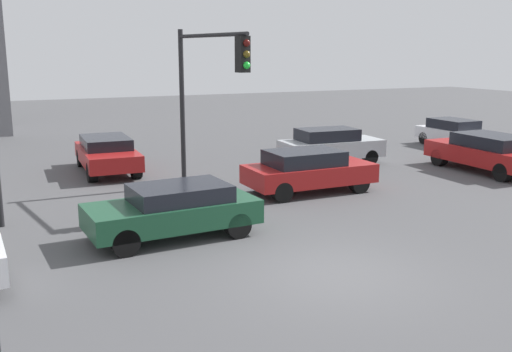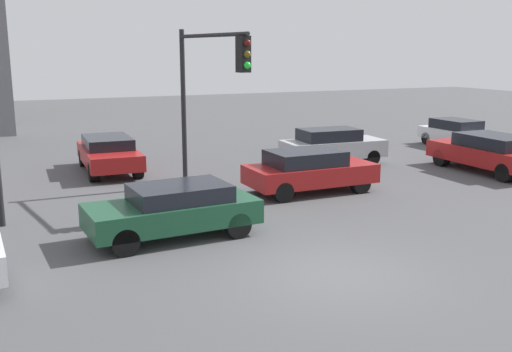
{
  "view_description": "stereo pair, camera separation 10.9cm",
  "coord_description": "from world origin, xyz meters",
  "px_view_note": "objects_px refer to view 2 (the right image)",
  "views": [
    {
      "loc": [
        -6.39,
        -9.68,
        4.53
      ],
      "look_at": [
        -0.31,
        3.26,
        1.48
      ],
      "focal_mm": 41.1,
      "sensor_mm": 36.0,
      "label": 1
    },
    {
      "loc": [
        -6.29,
        -9.73,
        4.53
      ],
      "look_at": [
        -0.31,
        3.26,
        1.48
      ],
      "focal_mm": 41.1,
      "sensor_mm": 36.0,
      "label": 2
    }
  ],
  "objects_px": {
    "car_4": "(458,133)",
    "car_7": "(109,153)",
    "car_6": "(309,170)",
    "car_3": "(174,209)",
    "car_1": "(490,152)",
    "traffic_light_0": "(210,77)",
    "car_2": "(332,146)"
  },
  "relations": [
    {
      "from": "car_3",
      "to": "car_7",
      "type": "height_order",
      "value": "car_7"
    },
    {
      "from": "car_6",
      "to": "car_2",
      "type": "bearing_deg",
      "value": 49.62
    },
    {
      "from": "car_3",
      "to": "car_7",
      "type": "relative_size",
      "value": 0.92
    },
    {
      "from": "car_2",
      "to": "car_1",
      "type": "bearing_deg",
      "value": -36.44
    },
    {
      "from": "car_2",
      "to": "car_3",
      "type": "distance_m",
      "value": 10.91
    },
    {
      "from": "car_6",
      "to": "car_7",
      "type": "relative_size",
      "value": 0.9
    },
    {
      "from": "traffic_light_0",
      "to": "car_4",
      "type": "bearing_deg",
      "value": 97.35
    },
    {
      "from": "car_1",
      "to": "car_6",
      "type": "xyz_separation_m",
      "value": [
        -7.93,
        -0.01,
        -0.03
      ]
    },
    {
      "from": "car_3",
      "to": "car_4",
      "type": "xyz_separation_m",
      "value": [
        16.5,
        7.83,
        -0.01
      ]
    },
    {
      "from": "car_6",
      "to": "car_4",
      "type": "bearing_deg",
      "value": 24.6
    },
    {
      "from": "car_6",
      "to": "car_3",
      "type": "bearing_deg",
      "value": -153.23
    },
    {
      "from": "car_1",
      "to": "car_4",
      "type": "bearing_deg",
      "value": -31.44
    },
    {
      "from": "car_4",
      "to": "car_7",
      "type": "bearing_deg",
      "value": -93.75
    },
    {
      "from": "car_2",
      "to": "car_3",
      "type": "xyz_separation_m",
      "value": [
        -8.68,
        -6.61,
        -0.05
      ]
    },
    {
      "from": "car_1",
      "to": "car_3",
      "type": "height_order",
      "value": "car_1"
    },
    {
      "from": "car_7",
      "to": "car_3",
      "type": "bearing_deg",
      "value": 1.66
    },
    {
      "from": "car_6",
      "to": "car_7",
      "type": "bearing_deg",
      "value": 130.59
    },
    {
      "from": "car_2",
      "to": "car_6",
      "type": "distance_m",
      "value": 5.1
    },
    {
      "from": "car_3",
      "to": "car_4",
      "type": "relative_size",
      "value": 1.09
    },
    {
      "from": "car_3",
      "to": "traffic_light_0",
      "type": "bearing_deg",
      "value": -126.26
    },
    {
      "from": "car_1",
      "to": "car_6",
      "type": "height_order",
      "value": "car_1"
    },
    {
      "from": "traffic_light_0",
      "to": "car_2",
      "type": "relative_size",
      "value": 1.23
    },
    {
      "from": "car_3",
      "to": "car_6",
      "type": "relative_size",
      "value": 1.02
    },
    {
      "from": "car_3",
      "to": "car_7",
      "type": "bearing_deg",
      "value": -93.6
    },
    {
      "from": "car_3",
      "to": "car_4",
      "type": "height_order",
      "value": "car_4"
    },
    {
      "from": "traffic_light_0",
      "to": "car_1",
      "type": "xyz_separation_m",
      "value": [
        11.0,
        -0.78,
        -3.0
      ]
    },
    {
      "from": "car_1",
      "to": "car_7",
      "type": "relative_size",
      "value": 1.04
    },
    {
      "from": "car_7",
      "to": "car_4",
      "type": "bearing_deg",
      "value": 88.69
    },
    {
      "from": "car_1",
      "to": "car_4",
      "type": "xyz_separation_m",
      "value": [
        3.2,
        5.1,
        -0.07
      ]
    },
    {
      "from": "traffic_light_0",
      "to": "car_1",
      "type": "height_order",
      "value": "traffic_light_0"
    },
    {
      "from": "traffic_light_0",
      "to": "car_7",
      "type": "relative_size",
      "value": 1.13
    },
    {
      "from": "car_4",
      "to": "car_6",
      "type": "height_order",
      "value": "car_6"
    }
  ]
}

